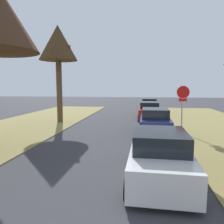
# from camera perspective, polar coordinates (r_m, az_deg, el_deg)

# --- Properties ---
(stop_sign_far) EXTENTS (0.81, 0.38, 2.96)m
(stop_sign_far) POSITION_cam_1_polar(r_m,az_deg,el_deg) (13.96, 18.28, 3.30)
(stop_sign_far) COLOR #9EA0A5
(stop_sign_far) RESTS_ON grass_verge_right
(street_tree_left_mid_b) EXTENTS (3.02, 3.02, 7.71)m
(street_tree_left_mid_b) POSITION_cam_1_polar(r_m,az_deg,el_deg) (18.26, -14.14, 16.96)
(street_tree_left_mid_b) COLOR brown
(street_tree_left_mid_b) RESTS_ON grass_verge_left
(parked_sedan_white) EXTENTS (2.02, 4.44, 1.57)m
(parked_sedan_white) POSITION_cam_1_polar(r_m,az_deg,el_deg) (7.25, 12.46, -11.29)
(parked_sedan_white) COLOR white
(parked_sedan_white) RESTS_ON ground
(parked_sedan_navy) EXTENTS (2.02, 4.44, 1.57)m
(parked_sedan_navy) POSITION_cam_1_polar(r_m,az_deg,el_deg) (14.00, 11.33, -2.51)
(parked_sedan_navy) COLOR navy
(parked_sedan_navy) RESTS_ON ground
(parked_sedan_red) EXTENTS (2.02, 4.44, 1.57)m
(parked_sedan_red) POSITION_cam_1_polar(r_m,az_deg,el_deg) (19.79, 9.88, 0.21)
(parked_sedan_red) COLOR red
(parked_sedan_red) RESTS_ON ground
(parked_sedan_tan) EXTENTS (2.02, 4.44, 1.57)m
(parked_sedan_tan) POSITION_cam_1_polar(r_m,az_deg,el_deg) (25.64, 9.87, 1.69)
(parked_sedan_tan) COLOR tan
(parked_sedan_tan) RESTS_ON ground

